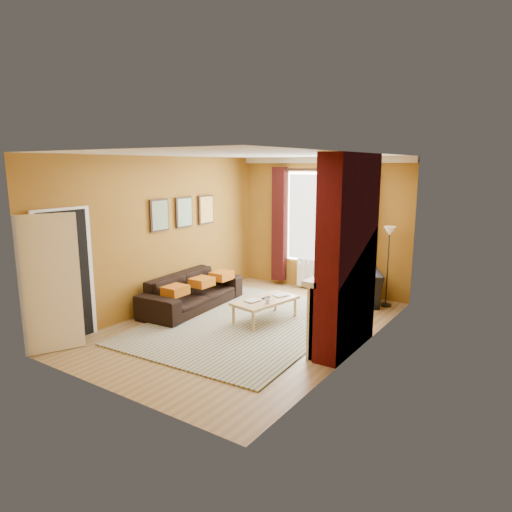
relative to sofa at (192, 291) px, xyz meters
name	(u,v)px	position (x,y,z in m)	size (l,w,h in m)	color
ground	(248,326)	(1.42, -0.23, -0.32)	(5.50, 5.50, 0.00)	brown
room_walls	(290,246)	(2.05, 0.05, 1.06)	(3.82, 5.54, 2.83)	#91611B
striped_rug	(245,323)	(1.32, -0.15, -0.31)	(3.03, 4.05, 0.02)	#32608B
sofa	(192,291)	(0.00, 0.00, 0.00)	(2.21, 0.86, 0.64)	black
armchair	(352,288)	(2.40, 1.87, 0.01)	(1.02, 0.89, 0.66)	black
coffee_table	(265,302)	(1.53, 0.14, 0.02)	(0.79, 1.25, 0.39)	tan
wicker_stool	(337,290)	(2.10, 1.85, -0.08)	(0.46, 0.46, 0.48)	olive
floor_lamp	(389,244)	(2.97, 2.15, 0.88)	(0.27, 0.27, 1.52)	black
book_a	(249,299)	(1.33, -0.05, 0.08)	(0.19, 0.25, 0.02)	#999999
book_b	(278,294)	(1.56, 0.52, 0.08)	(0.19, 0.26, 0.02)	#999999
mug	(268,301)	(1.69, -0.04, 0.11)	(0.09, 0.09, 0.09)	#999999
tv_remote	(266,298)	(1.51, 0.19, 0.08)	(0.07, 0.17, 0.02)	#252527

